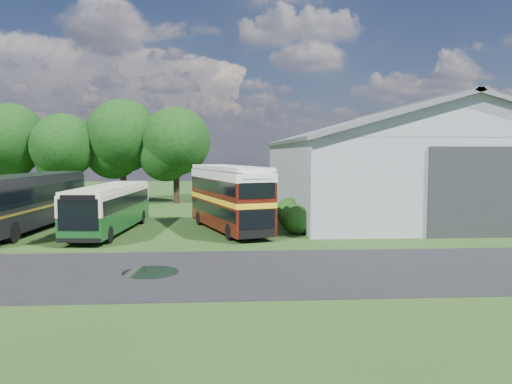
{
  "coord_description": "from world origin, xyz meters",
  "views": [
    {
      "loc": [
        1.37,
        -22.29,
        4.66
      ],
      "look_at": [
        3.32,
        8.0,
        2.26
      ],
      "focal_mm": 35.0,
      "sensor_mm": 36.0,
      "label": 1
    }
  ],
  "objects": [
    {
      "name": "bus_green_single",
      "position": [
        -5.3,
        7.09,
        1.46
      ],
      "size": [
        3.09,
        10.09,
        2.74
      ],
      "rotation": [
        0.0,
        0.0,
        -0.08
      ],
      "color": "black",
      "rests_on": "ground"
    },
    {
      "name": "tree_right_a",
      "position": [
        -3.0,
        23.8,
        5.69
      ],
      "size": [
        6.26,
        6.26,
        8.83
      ],
      "color": "black",
      "rests_on": "ground"
    },
    {
      "name": "ground",
      "position": [
        0.0,
        0.0,
        0.0
      ],
      "size": [
        120.0,
        120.0,
        0.0
      ],
      "primitive_type": "plane",
      "color": "#1C3C13",
      "rests_on": "ground"
    },
    {
      "name": "shrub_back",
      "position": [
        5.6,
        10.0,
        0.0
      ],
      "size": [
        1.8,
        1.8,
        1.8
      ],
      "primitive_type": "sphere",
      "color": "#194714",
      "rests_on": "ground"
    },
    {
      "name": "bus_dark_single",
      "position": [
        -10.47,
        8.3,
        1.78
      ],
      "size": [
        3.66,
        12.29,
        3.34
      ],
      "rotation": [
        0.0,
        0.0,
        -0.07
      ],
      "color": "black",
      "rests_on": "ground"
    },
    {
      "name": "tree_mid",
      "position": [
        -8.0,
        24.8,
        6.18
      ],
      "size": [
        6.8,
        6.8,
        9.6
      ],
      "color": "black",
      "rests_on": "ground"
    },
    {
      "name": "shrub_front",
      "position": [
        5.6,
        6.0,
        0.0
      ],
      "size": [
        1.7,
        1.7,
        1.7
      ],
      "primitive_type": "sphere",
      "color": "#194714",
      "rests_on": "ground"
    },
    {
      "name": "asphalt_road",
      "position": [
        3.0,
        -3.0,
        0.0
      ],
      "size": [
        60.0,
        8.0,
        0.02
      ],
      "primitive_type": "cube",
      "color": "black",
      "rests_on": "ground"
    },
    {
      "name": "shrub_mid",
      "position": [
        5.6,
        8.0,
        0.0
      ],
      "size": [
        1.6,
        1.6,
        1.6
      ],
      "primitive_type": "sphere",
      "color": "#194714",
      "rests_on": "ground"
    },
    {
      "name": "bus_maroon_double",
      "position": [
        1.67,
        7.28,
        1.93
      ],
      "size": [
        4.97,
        9.28,
        3.87
      ],
      "rotation": [
        0.0,
        0.0,
        0.32
      ],
      "color": "black",
      "rests_on": "ground"
    },
    {
      "name": "puddle",
      "position": [
        -1.5,
        -3.0,
        0.0
      ],
      "size": [
        2.2,
        2.2,
        0.01
      ],
      "primitive_type": "cylinder",
      "color": "black",
      "rests_on": "ground"
    },
    {
      "name": "storage_shed",
      "position": [
        15.0,
        15.98,
        4.17
      ],
      "size": [
        18.8,
        24.8,
        8.15
      ],
      "color": "gray",
      "rests_on": "ground"
    },
    {
      "name": "tree_left_a",
      "position": [
        -18.0,
        24.5,
        5.87
      ],
      "size": [
        6.46,
        6.46,
        9.12
      ],
      "color": "black",
      "rests_on": "ground"
    },
    {
      "name": "tree_left_b",
      "position": [
        -13.0,
        23.5,
        5.25
      ],
      "size": [
        5.78,
        5.78,
        8.16
      ],
      "color": "black",
      "rests_on": "ground"
    }
  ]
}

